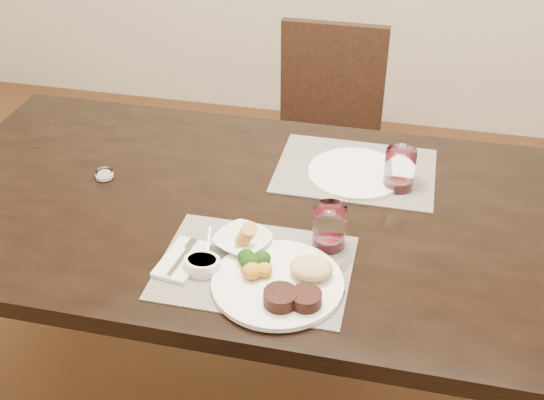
% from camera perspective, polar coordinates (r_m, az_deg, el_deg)
% --- Properties ---
extents(ground_plane, '(4.50, 4.50, 0.00)m').
position_cam_1_polar(ground_plane, '(2.36, 0.33, -15.70)').
color(ground_plane, '#4B2918').
rests_on(ground_plane, ground).
extents(dining_table, '(2.00, 1.00, 0.75)m').
position_cam_1_polar(dining_table, '(1.90, 0.40, -2.71)').
color(dining_table, black).
rests_on(dining_table, ground).
extents(chair_far, '(0.42, 0.42, 0.90)m').
position_cam_1_polar(chair_far, '(2.76, 4.59, 6.04)').
color(chair_far, black).
rests_on(chair_far, ground).
extents(placemat_near, '(0.46, 0.34, 0.00)m').
position_cam_1_polar(placemat_near, '(1.65, -1.43, -5.64)').
color(placemat_near, slate).
rests_on(placemat_near, dining_table).
extents(placemat_far, '(0.46, 0.34, 0.00)m').
position_cam_1_polar(placemat_far, '(2.02, 6.99, 2.47)').
color(placemat_far, slate).
rests_on(placemat_far, dining_table).
extents(dinner_plate, '(0.31, 0.31, 0.06)m').
position_cam_1_polar(dinner_plate, '(1.58, 0.97, -6.83)').
color(dinner_plate, white).
rests_on(dinner_plate, placemat_near).
extents(napkin_fork, '(0.11, 0.17, 0.02)m').
position_cam_1_polar(napkin_fork, '(1.68, -7.53, -4.95)').
color(napkin_fork, silver).
rests_on(napkin_fork, placemat_near).
extents(steak_knife, '(0.06, 0.23, 0.01)m').
position_cam_1_polar(steak_knife, '(1.57, 5.14, -7.97)').
color(steak_knife, silver).
rests_on(steak_knife, placemat_near).
extents(cracker_bowl, '(0.18, 0.18, 0.06)m').
position_cam_1_polar(cracker_bowl, '(1.70, -2.47, -3.46)').
color(cracker_bowl, white).
rests_on(cracker_bowl, placemat_near).
extents(sauce_ramekin, '(0.09, 0.13, 0.07)m').
position_cam_1_polar(sauce_ramekin, '(1.64, -5.85, -5.35)').
color(sauce_ramekin, white).
rests_on(sauce_ramekin, placemat_near).
extents(wine_glass_near, '(0.08, 0.08, 0.11)m').
position_cam_1_polar(wine_glass_near, '(1.69, 4.80, -2.42)').
color(wine_glass_near, white).
rests_on(wine_glass_near, placemat_near).
extents(far_plate, '(0.28, 0.28, 0.01)m').
position_cam_1_polar(far_plate, '(1.99, 7.02, 2.24)').
color(far_plate, white).
rests_on(far_plate, placemat_far).
extents(wine_glass_far, '(0.09, 0.09, 0.12)m').
position_cam_1_polar(wine_glass_far, '(1.94, 10.61, 2.39)').
color(wine_glass_far, white).
rests_on(wine_glass_far, placemat_far).
extents(salt_cellar, '(0.05, 0.05, 0.02)m').
position_cam_1_polar(salt_cellar, '(2.03, -13.84, 2.03)').
color(salt_cellar, white).
rests_on(salt_cellar, dining_table).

